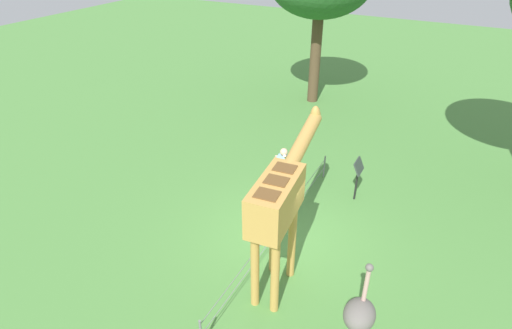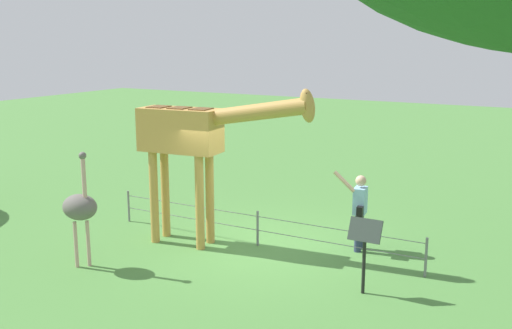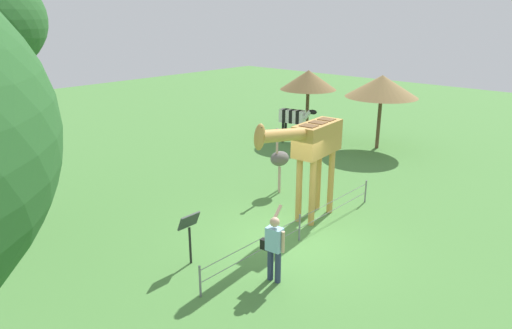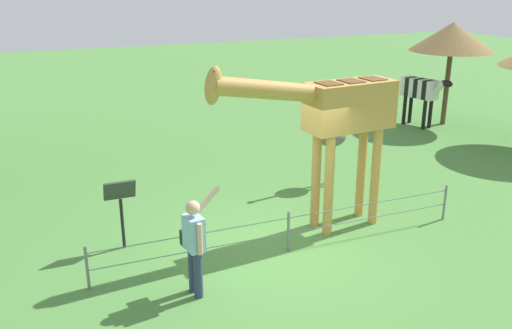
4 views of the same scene
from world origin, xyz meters
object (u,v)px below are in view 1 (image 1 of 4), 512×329
object	(u,v)px
giraffe	(281,198)
info_sign	(358,172)
visitor	(283,169)
ostrich	(359,315)

from	to	relation	value
giraffe	info_sign	size ratio (longest dim) A/B	2.90
visitor	info_sign	size ratio (longest dim) A/B	1.27
giraffe	visitor	world-z (taller)	giraffe
giraffe	ostrich	bearing A→B (deg)	-118.99
visitor	ostrich	size ratio (longest dim) A/B	0.75
giraffe	ostrich	distance (m)	2.64
info_sign	visitor	bearing A→B (deg)	111.57
giraffe	ostrich	world-z (taller)	giraffe
visitor	info_sign	xyz separation A→B (m)	(0.79, -1.99, 0.05)
giraffe	info_sign	world-z (taller)	giraffe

